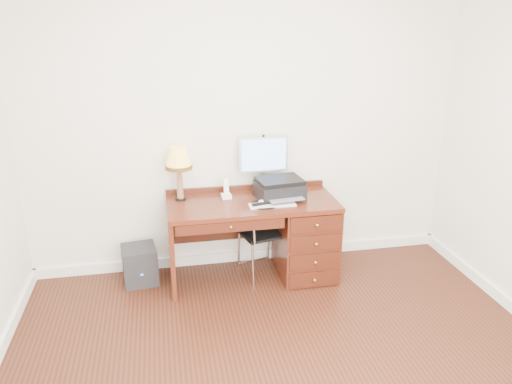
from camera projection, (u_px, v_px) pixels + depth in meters
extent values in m
plane|color=black|center=(291.00, 376.00, 3.38)|extent=(4.00, 4.00, 0.00)
plane|color=silver|center=(245.00, 127.00, 4.54)|extent=(4.00, 0.00, 4.00)
cube|color=white|center=(246.00, 255.00, 4.97)|extent=(4.00, 0.03, 0.10)
cube|color=#521E11|center=(252.00, 204.00, 4.43)|extent=(1.50, 0.65, 0.04)
cube|color=#521E11|center=(305.00, 237.00, 4.64)|extent=(0.50, 0.61, 0.71)
cube|color=#521E11|center=(172.00, 249.00, 4.42)|extent=(0.04, 0.61, 0.71)
cube|color=#41180D|center=(222.00, 221.00, 4.75)|extent=(0.96, 0.03, 0.39)
cube|color=#41180D|center=(231.00, 227.00, 4.12)|extent=(0.91, 0.03, 0.09)
sphere|color=#BF8C3F|center=(316.00, 253.00, 4.34)|extent=(0.03, 0.03, 0.03)
cube|color=silver|center=(264.00, 191.00, 4.65)|extent=(0.21, 0.15, 0.01)
cube|color=silver|center=(263.00, 181.00, 4.66)|extent=(0.05, 0.03, 0.16)
cube|color=silver|center=(264.00, 154.00, 4.56)|extent=(0.45, 0.06, 0.33)
cube|color=#4C8CF2|center=(264.00, 155.00, 4.54)|extent=(0.42, 0.02, 0.29)
cube|color=white|center=(272.00, 205.00, 4.33)|extent=(0.41, 0.12, 0.02)
cylinder|color=black|center=(264.00, 204.00, 4.34)|extent=(0.24, 0.24, 0.01)
ellipsoid|color=white|center=(264.00, 202.00, 4.34)|extent=(0.11, 0.07, 0.04)
cube|color=black|center=(279.00, 190.00, 4.49)|extent=(0.44, 0.37, 0.15)
cube|color=black|center=(280.00, 181.00, 4.46)|extent=(0.42, 0.35, 0.04)
cylinder|color=black|center=(181.00, 198.00, 4.47)|extent=(0.10, 0.10, 0.02)
cone|color=brown|center=(180.00, 182.00, 4.42)|extent=(0.06, 0.06, 0.29)
cone|color=#E9BB49|center=(178.00, 157.00, 4.34)|extent=(0.23, 0.23, 0.18)
cylinder|color=#593814|center=(179.00, 167.00, 4.37)|extent=(0.24, 0.24, 0.04)
cube|color=white|center=(226.00, 196.00, 4.50)|extent=(0.09, 0.09, 0.04)
cube|color=white|center=(226.00, 187.00, 4.47)|extent=(0.05, 0.06, 0.14)
cylinder|color=black|center=(281.00, 186.00, 4.67)|extent=(0.09, 0.09, 0.11)
cube|color=black|center=(261.00, 232.00, 4.60)|extent=(0.45, 0.45, 0.02)
cube|color=black|center=(265.00, 214.00, 4.35)|extent=(0.33, 0.10, 0.22)
cylinder|color=silver|center=(242.00, 247.00, 4.79)|extent=(0.02, 0.02, 0.42)
cylinder|color=silver|center=(274.00, 244.00, 4.84)|extent=(0.02, 0.02, 0.42)
cylinder|color=silver|center=(247.00, 262.00, 4.50)|extent=(0.02, 0.02, 0.42)
cylinder|color=silver|center=(281.00, 259.00, 4.55)|extent=(0.02, 0.02, 0.42)
cylinder|color=silver|center=(248.00, 223.00, 4.35)|extent=(0.02, 0.02, 0.37)
cylinder|color=silver|center=(283.00, 220.00, 4.40)|extent=(0.02, 0.02, 0.37)
cube|color=black|center=(140.00, 265.00, 4.53)|extent=(0.33, 0.33, 0.35)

